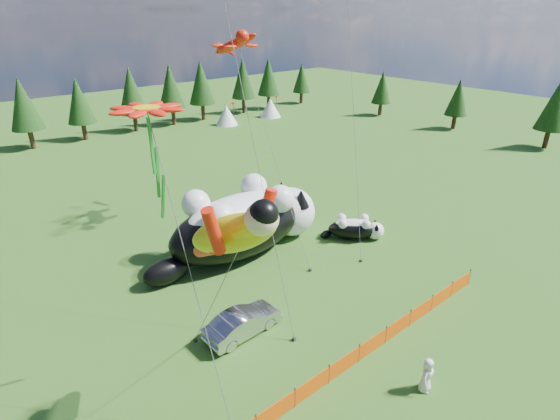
% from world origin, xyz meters
% --- Properties ---
extents(ground, '(160.00, 160.00, 0.00)m').
position_xyz_m(ground, '(0.00, 0.00, 0.00)').
color(ground, '#183D0B').
rests_on(ground, ground).
extents(safety_fence, '(22.06, 0.06, 1.10)m').
position_xyz_m(safety_fence, '(0.00, -3.00, 0.50)').
color(safety_fence, '#262626').
rests_on(safety_fence, ground).
extents(tree_line, '(90.00, 4.00, 8.00)m').
position_xyz_m(tree_line, '(0.00, 45.00, 4.00)').
color(tree_line, black).
rests_on(tree_line, ground).
extents(festival_tents, '(50.00, 3.20, 2.80)m').
position_xyz_m(festival_tents, '(11.00, 40.00, 1.40)').
color(festival_tents, white).
rests_on(festival_tents, ground).
extents(cat_large, '(13.24, 4.76, 4.79)m').
position_xyz_m(cat_large, '(3.04, 8.87, 2.27)').
color(cat_large, black).
rests_on(cat_large, ground).
extents(cat_small, '(3.82, 3.62, 1.69)m').
position_xyz_m(cat_small, '(10.20, 5.33, 0.80)').
color(cat_small, black).
rests_on(cat_small, ground).
extents(car, '(4.24, 1.68, 1.37)m').
position_xyz_m(car, '(-1.99, 2.11, 0.69)').
color(car, '#B7B7BC').
rests_on(car, ground).
extents(spectator_e, '(0.94, 0.75, 1.68)m').
position_xyz_m(spectator_e, '(1.98, -5.94, 0.84)').
color(spectator_e, white).
rests_on(spectator_e, ground).
extents(superhero_kite, '(5.05, 7.77, 11.01)m').
position_xyz_m(superhero_kite, '(-4.95, -1.92, 8.43)').
color(superhero_kite, '#D7C20B').
rests_on(superhero_kite, ground).
extents(gecko_kite, '(4.13, 13.45, 16.45)m').
position_xyz_m(gecko_kite, '(6.56, 14.38, 12.92)').
color(gecko_kite, red).
rests_on(gecko_kite, ground).
extents(flower_kite, '(3.26, 5.63, 12.57)m').
position_xyz_m(flower_kite, '(-5.89, 1.49, 11.93)').
color(flower_kite, red).
rests_on(flower_kite, ground).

